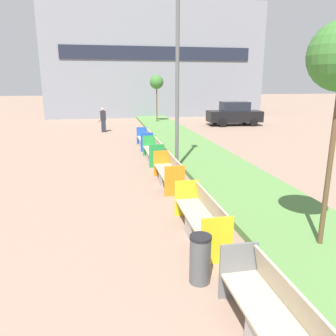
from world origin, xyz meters
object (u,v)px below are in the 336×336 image
object	(u,v)px
bench_yellow_frame	(201,220)
litter_bin	(200,259)
bench_orange_frame	(169,174)
street_lamp_post	(177,62)
bench_green_frame	(154,153)
bench_blue_frame	(145,141)
sapling_tree_far	(157,83)
pedestrian_walking	(103,120)
parked_car_distant	(234,114)
bench_grey_frame	(278,329)

from	to	relation	value
bench_yellow_frame	litter_bin	xyz separation A→B (m)	(-0.52, -1.70, 0.06)
bench_orange_frame	street_lamp_post	bearing A→B (deg)	68.98
bench_green_frame	bench_blue_frame	world-z (taller)	same
bench_green_frame	sapling_tree_far	world-z (taller)	sapling_tree_far
bench_orange_frame	sapling_tree_far	distance (m)	17.09
bench_yellow_frame	bench_blue_frame	size ratio (longest dim) A/B	1.14
litter_bin	street_lamp_post	bearing A→B (deg)	81.01
pedestrian_walking	parked_car_distant	distance (m)	10.37
pedestrian_walking	street_lamp_post	bearing A→B (deg)	-75.86
bench_grey_frame	street_lamp_post	world-z (taller)	street_lamp_post
bench_green_frame	litter_bin	bearing A→B (deg)	-93.26
bench_yellow_frame	sapling_tree_far	world-z (taller)	sapling_tree_far
bench_yellow_frame	street_lamp_post	world-z (taller)	street_lamp_post
litter_bin	street_lamp_post	world-z (taller)	street_lamp_post
bench_green_frame	street_lamp_post	xyz separation A→B (m)	(0.61, -1.93, 3.67)
bench_blue_frame	sapling_tree_far	bearing A→B (deg)	77.79
litter_bin	street_lamp_post	size ratio (longest dim) A/B	0.12
bench_green_frame	street_lamp_post	distance (m)	4.19
bench_orange_frame	bench_green_frame	world-z (taller)	same
street_lamp_post	pedestrian_walking	size ratio (longest dim) A/B	4.40
bench_green_frame	bench_yellow_frame	bearing A→B (deg)	-89.99
street_lamp_post	pedestrian_walking	world-z (taller)	street_lamp_post
litter_bin	bench_yellow_frame	bearing A→B (deg)	73.09
bench_grey_frame	bench_orange_frame	size ratio (longest dim) A/B	1.05
bench_orange_frame	bench_blue_frame	bearing A→B (deg)	90.02
litter_bin	parked_car_distant	world-z (taller)	parked_car_distant
bench_green_frame	parked_car_distant	world-z (taller)	parked_car_distant
bench_grey_frame	pedestrian_walking	world-z (taller)	pedestrian_walking
street_lamp_post	sapling_tree_far	bearing A→B (deg)	84.07
bench_orange_frame	pedestrian_walking	xyz separation A→B (m)	(-2.17, 12.63, 0.47)
bench_grey_frame	bench_yellow_frame	world-z (taller)	same
bench_orange_frame	bench_green_frame	distance (m)	3.51
bench_grey_frame	bench_yellow_frame	distance (m)	3.39
bench_blue_frame	sapling_tree_far	size ratio (longest dim) A/B	0.54
sapling_tree_far	street_lamp_post	bearing A→B (deg)	-95.93
bench_orange_frame	pedestrian_walking	size ratio (longest dim) A/B	1.38
bench_grey_frame	sapling_tree_far	distance (m)	24.18
street_lamp_post	bench_grey_frame	bearing A→B (deg)	-93.96
bench_yellow_frame	parked_car_distant	world-z (taller)	parked_car_distant
bench_grey_frame	parked_car_distant	xyz separation A→B (m)	(8.04, 21.64, 0.54)
bench_grey_frame	bench_blue_frame	distance (m)	13.82
bench_blue_frame	street_lamp_post	world-z (taller)	street_lamp_post
litter_bin	sapling_tree_far	world-z (taller)	sapling_tree_far
litter_bin	bench_grey_frame	bearing A→B (deg)	-73.07
bench_blue_frame	litter_bin	world-z (taller)	bench_blue_frame
bench_orange_frame	litter_bin	distance (m)	5.54
sapling_tree_far	pedestrian_walking	world-z (taller)	sapling_tree_far
bench_orange_frame	bench_blue_frame	size ratio (longest dim) A/B	1.08
bench_green_frame	litter_bin	size ratio (longest dim) A/B	2.69
street_lamp_post	pedestrian_walking	bearing A→B (deg)	104.14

